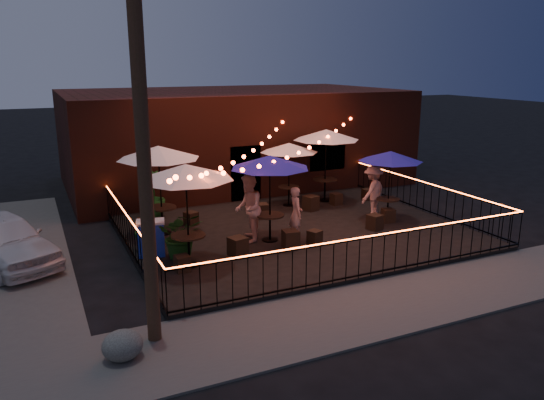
{
  "coord_description": "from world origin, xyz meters",
  "views": [
    {
      "loc": [
        -7.21,
        -11.86,
        5.2
      ],
      "look_at": [
        -0.64,
        2.32,
        1.1
      ],
      "focal_mm": 35.0,
      "sensor_mm": 36.0,
      "label": 1
    }
  ],
  "objects_px": {
    "cafe_table_2": "(270,163)",
    "cafe_table_5": "(326,136)",
    "cafe_table_0": "(186,173)",
    "utility_pole": "(142,133)",
    "boulder": "(122,345)",
    "cooler": "(151,238)",
    "cafe_table_1": "(158,154)",
    "cafe_table_4": "(391,157)",
    "cafe_table_3": "(289,149)"
  },
  "relations": [
    {
      "from": "cafe_table_2",
      "to": "cafe_table_4",
      "type": "xyz_separation_m",
      "value": [
        4.38,
        0.28,
        -0.21
      ]
    },
    {
      "from": "utility_pole",
      "to": "cooler",
      "type": "relative_size",
      "value": 8.27
    },
    {
      "from": "cafe_table_2",
      "to": "cafe_table_5",
      "type": "relative_size",
      "value": 0.81
    },
    {
      "from": "utility_pole",
      "to": "boulder",
      "type": "bearing_deg",
      "value": -144.28
    },
    {
      "from": "cafe_table_1",
      "to": "cafe_table_4",
      "type": "bearing_deg",
      "value": -13.21
    },
    {
      "from": "cafe_table_3",
      "to": "cafe_table_4",
      "type": "height_order",
      "value": "cafe_table_4"
    },
    {
      "from": "cafe_table_3",
      "to": "cafe_table_4",
      "type": "bearing_deg",
      "value": -53.95
    },
    {
      "from": "utility_pole",
      "to": "boulder",
      "type": "relative_size",
      "value": 9.88
    },
    {
      "from": "cafe_table_1",
      "to": "cafe_table_5",
      "type": "distance_m",
      "value": 6.57
    },
    {
      "from": "cafe_table_1",
      "to": "boulder",
      "type": "relative_size",
      "value": 3.31
    },
    {
      "from": "cafe_table_0",
      "to": "cooler",
      "type": "relative_size",
      "value": 2.96
    },
    {
      "from": "utility_pole",
      "to": "cafe_table_4",
      "type": "distance_m",
      "value": 9.84
    },
    {
      "from": "utility_pole",
      "to": "cooler",
      "type": "xyz_separation_m",
      "value": [
        0.9,
        4.26,
        -3.36
      ]
    },
    {
      "from": "utility_pole",
      "to": "cafe_table_3",
      "type": "bearing_deg",
      "value": 48.14
    },
    {
      "from": "cafe_table_3",
      "to": "boulder",
      "type": "xyz_separation_m",
      "value": [
        -7.19,
        -7.76,
        -1.91
      ]
    },
    {
      "from": "cafe_table_0",
      "to": "utility_pole",
      "type": "bearing_deg",
      "value": -117.15
    },
    {
      "from": "cooler",
      "to": "cafe_table_5",
      "type": "bearing_deg",
      "value": 35.86
    },
    {
      "from": "utility_pole",
      "to": "cooler",
      "type": "distance_m",
      "value": 5.5
    },
    {
      "from": "cafe_table_0",
      "to": "cafe_table_2",
      "type": "distance_m",
      "value": 2.84
    },
    {
      "from": "cafe_table_2",
      "to": "cafe_table_4",
      "type": "distance_m",
      "value": 4.4
    },
    {
      "from": "cafe_table_1",
      "to": "cafe_table_5",
      "type": "relative_size",
      "value": 0.87
    },
    {
      "from": "utility_pole",
      "to": "cafe_table_4",
      "type": "xyz_separation_m",
      "value": [
        8.66,
        4.32,
        -1.77
      ]
    },
    {
      "from": "cafe_table_0",
      "to": "cafe_table_4",
      "type": "relative_size",
      "value": 1.17
    },
    {
      "from": "utility_pole",
      "to": "cafe_table_2",
      "type": "bearing_deg",
      "value": 43.29
    },
    {
      "from": "boulder",
      "to": "utility_pole",
      "type": "bearing_deg",
      "value": 35.72
    },
    {
      "from": "cafe_table_2",
      "to": "cafe_table_1",
      "type": "bearing_deg",
      "value": 144.09
    },
    {
      "from": "cooler",
      "to": "boulder",
      "type": "distance_m",
      "value": 5.01
    },
    {
      "from": "cafe_table_4",
      "to": "cafe_table_3",
      "type": "bearing_deg",
      "value": 126.05
    },
    {
      "from": "cafe_table_4",
      "to": "cooler",
      "type": "relative_size",
      "value": 2.54
    },
    {
      "from": "cafe_table_2",
      "to": "cooler",
      "type": "distance_m",
      "value": 3.84
    },
    {
      "from": "cafe_table_2",
      "to": "cooler",
      "type": "bearing_deg",
      "value": 176.18
    },
    {
      "from": "utility_pole",
      "to": "cafe_table_0",
      "type": "relative_size",
      "value": 2.79
    },
    {
      "from": "cafe_table_1",
      "to": "cafe_table_3",
      "type": "xyz_separation_m",
      "value": [
        4.91,
        1.29,
        -0.37
      ]
    },
    {
      "from": "cafe_table_2",
      "to": "cooler",
      "type": "height_order",
      "value": "cafe_table_2"
    },
    {
      "from": "cafe_table_1",
      "to": "boulder",
      "type": "distance_m",
      "value": 7.22
    },
    {
      "from": "cafe_table_3",
      "to": "cooler",
      "type": "distance_m",
      "value": 6.57
    },
    {
      "from": "cafe_table_1",
      "to": "cooler",
      "type": "relative_size",
      "value": 2.77
    },
    {
      "from": "utility_pole",
      "to": "cafe_table_3",
      "type": "height_order",
      "value": "utility_pole"
    },
    {
      "from": "cafe_table_3",
      "to": "cafe_table_0",
      "type": "bearing_deg",
      "value": -139.83
    },
    {
      "from": "cafe_table_5",
      "to": "cooler",
      "type": "distance_m",
      "value": 8.0
    },
    {
      "from": "cafe_table_2",
      "to": "cooler",
      "type": "xyz_separation_m",
      "value": [
        -3.38,
        0.23,
        -1.8
      ]
    },
    {
      "from": "cooler",
      "to": "cafe_table_1",
      "type": "bearing_deg",
      "value": 80.47
    },
    {
      "from": "cafe_table_4",
      "to": "cafe_table_5",
      "type": "relative_size",
      "value": 0.8
    },
    {
      "from": "cafe_table_2",
      "to": "cafe_table_0",
      "type": "bearing_deg",
      "value": -161.19
    },
    {
      "from": "utility_pole",
      "to": "cafe_table_1",
      "type": "relative_size",
      "value": 2.99
    },
    {
      "from": "cafe_table_0",
      "to": "cafe_table_5",
      "type": "xyz_separation_m",
      "value": [
        6.44,
        4.19,
        0.03
      ]
    },
    {
      "from": "cafe_table_3",
      "to": "cafe_table_5",
      "type": "relative_size",
      "value": 0.85
    },
    {
      "from": "utility_pole",
      "to": "cafe_table_1",
      "type": "bearing_deg",
      "value": 74.99
    },
    {
      "from": "utility_pole",
      "to": "cafe_table_1",
      "type": "distance_m",
      "value": 6.34
    },
    {
      "from": "cafe_table_4",
      "to": "boulder",
      "type": "xyz_separation_m",
      "value": [
        -9.34,
        -4.8,
        -1.91
      ]
    }
  ]
}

